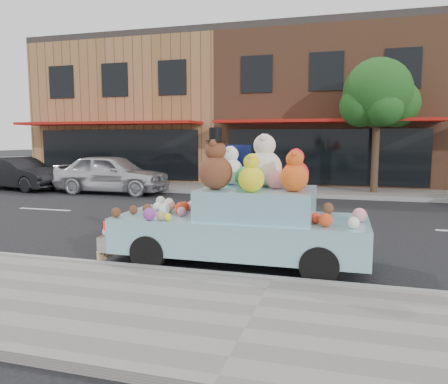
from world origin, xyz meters
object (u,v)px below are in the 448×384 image
(street_tree, at_px, (378,99))
(car_silver, at_px, (112,174))
(art_car, at_px, (243,218))
(car_dark, at_px, (19,173))

(street_tree, distance_m, car_silver, 10.79)
(car_silver, height_order, art_car, art_car)
(street_tree, height_order, car_dark, street_tree)
(street_tree, height_order, car_silver, street_tree)
(car_dark, bearing_deg, street_tree, -69.79)
(art_car, bearing_deg, street_tree, 74.64)
(street_tree, bearing_deg, car_dark, -170.84)
(car_silver, distance_m, car_dark, 4.47)
(street_tree, bearing_deg, car_silver, -166.86)
(car_silver, bearing_deg, street_tree, -76.59)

